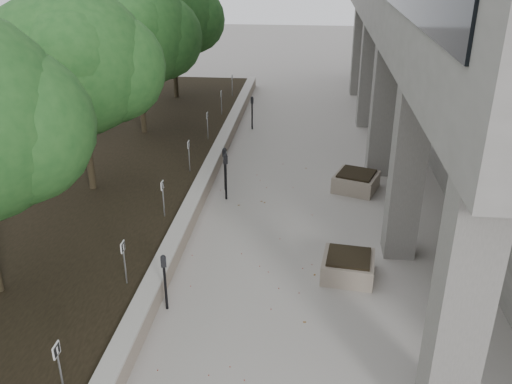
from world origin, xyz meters
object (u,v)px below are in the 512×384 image
at_px(parking_meter_5, 252,113).
at_px(parking_meter_2, 165,282).
at_px(crabapple_tree_5, 173,34).
at_px(parking_meter_4, 225,169).
at_px(planter_back, 356,181).
at_px(parking_meter_3, 226,177).
at_px(crabapple_tree_3, 80,93).
at_px(planter_front, 348,266).
at_px(crabapple_tree_4, 138,57).

bearing_deg(parking_meter_5, parking_meter_2, -99.83).
distance_m(crabapple_tree_5, parking_meter_4, 9.87).
height_order(parking_meter_2, planter_back, parking_meter_2).
distance_m(parking_meter_2, parking_meter_3, 5.22).
bearing_deg(parking_meter_5, planter_back, -63.53).
xyz_separation_m(parking_meter_2, parking_meter_3, (0.40, 5.21, 0.06)).
bearing_deg(planter_back, crabapple_tree_3, -168.35).
bearing_deg(planter_back, parking_meter_2, -123.38).
relative_size(parking_meter_4, planter_back, 1.13).
bearing_deg(crabapple_tree_3, parking_meter_5, 61.77).
relative_size(parking_meter_3, planter_back, 1.17).
relative_size(parking_meter_4, planter_front, 1.20).
bearing_deg(parking_meter_2, parking_meter_4, 71.54).
xyz_separation_m(parking_meter_2, parking_meter_4, (0.27, 5.87, 0.03)).
height_order(crabapple_tree_5, planter_back, crabapple_tree_5).
xyz_separation_m(parking_meter_4, planter_front, (3.39, -4.30, -0.40)).
bearing_deg(crabapple_tree_3, parking_meter_2, -54.92).
xyz_separation_m(crabapple_tree_5, parking_meter_3, (3.71, -9.51, -2.43)).
bearing_deg(crabapple_tree_3, crabapple_tree_5, 90.00).
bearing_deg(crabapple_tree_3, planter_back, 11.65).
bearing_deg(parking_meter_3, crabapple_tree_5, 90.80).
bearing_deg(planter_back, crabapple_tree_4, 155.02).
bearing_deg(crabapple_tree_4, parking_meter_2, -71.16).
xyz_separation_m(crabapple_tree_5, planter_front, (6.98, -13.15, -2.86)).
relative_size(crabapple_tree_4, parking_meter_5, 4.14).
relative_size(parking_meter_3, parking_meter_4, 1.04).
xyz_separation_m(crabapple_tree_3, planter_front, (6.98, -3.15, -2.86)).
relative_size(crabapple_tree_5, planter_back, 4.63).
bearing_deg(crabapple_tree_5, planter_back, -48.70).
relative_size(parking_meter_2, parking_meter_5, 0.95).
bearing_deg(crabapple_tree_4, crabapple_tree_3, -90.00).
bearing_deg(planter_front, crabapple_tree_5, 117.94).
relative_size(parking_meter_2, parking_meter_4, 0.95).
xyz_separation_m(crabapple_tree_4, planter_front, (6.98, -8.15, -2.86)).
distance_m(parking_meter_3, planter_front, 4.91).
bearing_deg(parking_meter_5, crabapple_tree_4, -159.98).
distance_m(parking_meter_3, parking_meter_5, 6.48).
height_order(crabapple_tree_3, planter_back, crabapple_tree_3).
height_order(crabapple_tree_3, parking_meter_4, crabapple_tree_3).
bearing_deg(parking_meter_4, crabapple_tree_5, 127.92).
relative_size(crabapple_tree_4, crabapple_tree_5, 1.00).
height_order(parking_meter_4, parking_meter_5, parking_meter_4).
distance_m(crabapple_tree_3, parking_meter_3, 4.46).
distance_m(crabapple_tree_4, crabapple_tree_5, 5.00).
relative_size(crabapple_tree_3, parking_meter_3, 3.95).
bearing_deg(parking_meter_4, parking_meter_3, -63.10).
xyz_separation_m(parking_meter_4, planter_back, (3.85, 0.39, -0.39)).
height_order(crabapple_tree_4, parking_meter_2, crabapple_tree_4).
relative_size(crabapple_tree_4, planter_back, 4.63).
height_order(parking_meter_2, parking_meter_4, parking_meter_4).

